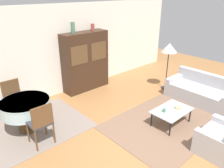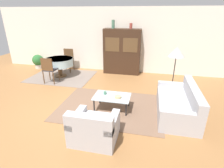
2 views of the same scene
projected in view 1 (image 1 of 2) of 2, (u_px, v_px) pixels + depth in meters
ground_plane at (150, 147)px, 4.59m from camera, size 14.00×14.00×0.00m
wall_back at (57, 52)px, 6.52m from camera, size 10.00×0.06×2.70m
area_rug at (165, 123)px, 5.42m from camera, size 2.87×2.10×0.01m
dining_rug at (33, 128)px, 5.24m from camera, size 2.48×1.94×0.01m
couch at (201, 92)px, 6.45m from camera, size 0.92×1.87×0.78m
coffee_table at (172, 111)px, 5.26m from camera, size 0.97×0.65×0.39m
display_cabinet at (85, 61)px, 6.99m from camera, size 1.53×0.48×1.87m
dining_table at (26, 107)px, 4.98m from camera, size 1.11×1.11×0.75m
dining_chair_near at (41, 122)px, 4.47m from camera, size 0.44×0.44×0.97m
dining_chair_far at (13, 96)px, 5.51m from camera, size 0.44×0.44×0.97m
floor_lamp at (169, 49)px, 6.80m from camera, size 0.49×0.49×1.53m
cup at (164, 110)px, 5.15m from camera, size 0.08×0.08×0.08m
bowl at (178, 107)px, 5.29m from camera, size 0.18×0.18×0.06m
vase_tall at (73, 28)px, 6.32m from camera, size 0.12×0.12×0.33m
vase_short at (93, 27)px, 6.78m from camera, size 0.12×0.12×0.21m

